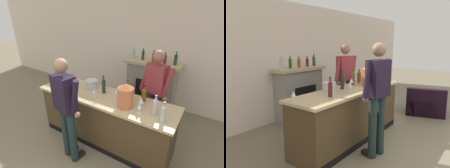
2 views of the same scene
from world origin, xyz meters
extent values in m
cube|color=silver|center=(0.00, 3.66, 1.38)|extent=(12.00, 0.07, 2.75)
cube|color=#493721|center=(-0.23, 1.73, 0.46)|extent=(2.56, 0.66, 0.93)
cube|color=tan|center=(-0.23, 1.73, 0.95)|extent=(2.63, 0.73, 0.04)
cube|color=black|center=(-0.23, 1.39, 0.05)|extent=(2.50, 0.01, 0.10)
cube|color=gray|center=(0.06, 3.41, 0.58)|extent=(1.18, 0.44, 1.17)
cube|color=black|center=(0.06, 3.18, 0.43)|extent=(0.65, 0.02, 0.75)
cube|color=tan|center=(0.06, 3.39, 1.20)|extent=(1.34, 0.52, 0.07)
cylinder|color=#9CBABD|center=(-0.45, 3.39, 1.35)|extent=(0.07, 0.07, 0.23)
cylinder|color=#9CBABD|center=(-0.45, 3.39, 1.50)|extent=(0.03, 0.03, 0.08)
cylinder|color=#14461A|center=(-0.21, 3.39, 1.34)|extent=(0.07, 0.07, 0.21)
cylinder|color=#14461A|center=(-0.21, 3.39, 1.48)|extent=(0.03, 0.03, 0.07)
cylinder|color=brown|center=(0.06, 3.39, 1.34)|extent=(0.08, 0.08, 0.20)
cylinder|color=brown|center=(0.06, 3.39, 1.47)|extent=(0.03, 0.03, 0.07)
cylinder|color=maroon|center=(0.33, 3.39, 1.33)|extent=(0.07, 0.07, 0.19)
cylinder|color=maroon|center=(0.33, 3.39, 1.46)|extent=(0.03, 0.03, 0.06)
cylinder|color=#1A4521|center=(0.56, 3.39, 1.35)|extent=(0.07, 0.07, 0.22)
cylinder|color=#1A4521|center=(0.56, 3.39, 1.50)|extent=(0.03, 0.03, 0.07)
cube|color=black|center=(2.27, 1.07, 0.20)|extent=(1.04, 1.11, 0.40)
cube|color=black|center=(1.97, 0.97, 0.35)|extent=(0.44, 0.93, 0.70)
cube|color=black|center=(2.38, 0.73, 0.27)|extent=(0.83, 0.43, 0.54)
cube|color=black|center=(2.16, 1.41, 0.27)|extent=(0.83, 0.43, 0.54)
cylinder|color=#494042|center=(2.46, 2.92, 0.11)|extent=(0.25, 0.25, 0.23)
cylinder|color=#332319|center=(2.46, 2.92, 0.22)|extent=(0.22, 0.22, 0.02)
cone|color=#479A45|center=(2.54, 2.91, 0.37)|extent=(0.17, 0.29, 0.29)
cone|color=#458748|center=(2.40, 3.05, 0.47)|extent=(0.32, 0.22, 0.46)
cone|color=#49954A|center=(2.39, 2.85, 0.42)|extent=(0.28, 0.26, 0.35)
cylinder|color=#1C2C2C|center=(-0.38, 1.03, 0.49)|extent=(0.13, 0.13, 0.98)
cube|color=black|center=(-0.37, 1.10, 0.04)|extent=(0.14, 0.25, 0.07)
cylinder|color=#1C2C2C|center=(-0.58, 1.07, 0.49)|extent=(0.13, 0.13, 0.98)
cube|color=black|center=(-0.56, 1.14, 0.04)|extent=(0.14, 0.25, 0.07)
cube|color=black|center=(-0.48, 1.05, 1.27)|extent=(0.40, 0.29, 0.57)
cylinder|color=black|center=(-0.25, 1.02, 1.27)|extent=(0.20, 0.08, 0.57)
sphere|color=#856048|center=(-0.25, 1.04, 0.97)|extent=(0.09, 0.09, 0.09)
cylinder|color=black|center=(-0.70, 1.11, 1.27)|extent=(0.20, 0.08, 0.57)
sphere|color=#856048|center=(-0.70, 1.13, 0.97)|extent=(0.09, 0.09, 0.09)
sphere|color=#856048|center=(-0.48, 1.05, 1.70)|extent=(0.21, 0.21, 0.21)
cylinder|color=#393C4B|center=(0.40, 2.38, 0.49)|extent=(0.13, 0.13, 0.98)
cube|color=black|center=(0.38, 2.31, 0.04)|extent=(0.15, 0.26, 0.07)
cylinder|color=#393C4B|center=(0.59, 2.34, 0.49)|extent=(0.13, 0.13, 0.98)
cube|color=black|center=(0.57, 2.27, 0.04)|extent=(0.15, 0.26, 0.07)
cube|color=maroon|center=(0.49, 2.36, 1.25)|extent=(0.40, 0.30, 0.54)
cylinder|color=maroon|center=(0.26, 2.39, 1.24)|extent=(0.20, 0.08, 0.57)
sphere|color=#905E46|center=(0.26, 2.37, 0.94)|extent=(0.09, 0.09, 0.09)
cylinder|color=maroon|center=(0.71, 2.29, 1.24)|extent=(0.20, 0.08, 0.57)
sphere|color=#905E46|center=(0.71, 2.27, 0.94)|extent=(0.09, 0.09, 0.09)
sphere|color=#905E46|center=(0.49, 2.36, 1.67)|extent=(0.21, 0.21, 0.21)
cylinder|color=#BA673D|center=(0.25, 1.63, 1.14)|extent=(0.26, 0.26, 0.33)
cone|color=#BA673D|center=(0.25, 1.63, 1.34)|extent=(0.26, 0.26, 0.08)
cylinder|color=#B29333|center=(0.25, 1.48, 1.04)|extent=(0.02, 0.04, 0.02)
cylinder|color=silver|center=(-0.63, 1.90, 1.05)|extent=(0.22, 0.22, 0.15)
cylinder|color=silver|center=(-0.63, 1.90, 1.13)|extent=(0.24, 0.24, 0.01)
cylinder|color=#1E2F20|center=(-0.31, 1.84, 1.09)|extent=(0.07, 0.07, 0.24)
sphere|color=#1E2F20|center=(-0.31, 1.84, 1.22)|extent=(0.06, 0.06, 0.06)
cylinder|color=#1E2F20|center=(-0.31, 1.84, 1.26)|extent=(0.03, 0.03, 0.09)
cylinder|color=black|center=(-0.31, 1.84, 1.32)|extent=(0.03, 0.03, 0.01)
cylinder|color=brown|center=(0.43, 1.95, 1.07)|extent=(0.08, 0.08, 0.20)
sphere|color=brown|center=(0.43, 1.95, 1.17)|extent=(0.08, 0.08, 0.08)
cylinder|color=brown|center=(0.43, 1.95, 1.21)|extent=(0.03, 0.03, 0.08)
cylinder|color=black|center=(0.43, 1.95, 1.25)|extent=(0.03, 0.03, 0.01)
cylinder|color=#A1BBC2|center=(0.88, 1.54, 1.08)|extent=(0.07, 0.07, 0.22)
sphere|color=#A1BBC2|center=(0.88, 1.54, 1.19)|extent=(0.07, 0.07, 0.07)
cylinder|color=#A1BBC2|center=(0.88, 1.54, 1.24)|extent=(0.03, 0.03, 0.09)
cylinder|color=black|center=(0.88, 1.54, 1.29)|extent=(0.03, 0.03, 0.01)
cylinder|color=#50191E|center=(-0.90, 1.65, 1.08)|extent=(0.07, 0.07, 0.22)
sphere|color=#50191E|center=(-0.90, 1.65, 1.19)|extent=(0.07, 0.07, 0.07)
cylinder|color=#50191E|center=(-0.90, 1.65, 1.23)|extent=(0.03, 0.03, 0.08)
cylinder|color=black|center=(-0.90, 1.65, 1.28)|extent=(0.03, 0.03, 0.01)
cylinder|color=brown|center=(0.14, 1.91, 1.09)|extent=(0.07, 0.07, 0.23)
sphere|color=brown|center=(0.14, 1.91, 1.20)|extent=(0.07, 0.07, 0.07)
cylinder|color=brown|center=(0.14, 1.91, 1.24)|extent=(0.03, 0.03, 0.09)
cylinder|color=black|center=(0.14, 1.91, 1.29)|extent=(0.03, 0.03, 0.01)
cylinder|color=#B3A9B7|center=(0.73, 1.65, 1.08)|extent=(0.08, 0.08, 0.22)
sphere|color=#B3A9B7|center=(0.73, 1.65, 1.20)|extent=(0.07, 0.07, 0.07)
cylinder|color=#B3A9B7|center=(0.73, 1.65, 1.24)|extent=(0.03, 0.03, 0.09)
cylinder|color=black|center=(0.73, 1.65, 1.29)|extent=(0.03, 0.03, 0.01)
cylinder|color=silver|center=(-0.38, 1.63, 0.98)|extent=(0.07, 0.07, 0.01)
cylinder|color=silver|center=(-0.38, 1.63, 1.01)|extent=(0.01, 0.01, 0.07)
cone|color=silver|center=(-0.38, 1.63, 1.09)|extent=(0.08, 0.08, 0.07)
cylinder|color=silver|center=(0.51, 1.58, 0.98)|extent=(0.08, 0.08, 0.01)
cylinder|color=silver|center=(0.51, 1.58, 1.01)|extent=(0.01, 0.01, 0.07)
cone|color=silver|center=(0.51, 1.58, 1.09)|extent=(0.07, 0.07, 0.09)
cylinder|color=silver|center=(-0.03, 1.84, 0.98)|extent=(0.07, 0.07, 0.01)
cylinder|color=silver|center=(-0.03, 1.84, 1.02)|extent=(0.01, 0.01, 0.08)
cone|color=silver|center=(-0.03, 1.84, 1.09)|extent=(0.09, 0.09, 0.07)
cylinder|color=silver|center=(-1.44, 1.89, 0.98)|extent=(0.07, 0.07, 0.01)
cylinder|color=silver|center=(-1.44, 1.89, 1.01)|extent=(0.01, 0.01, 0.07)
cone|color=silver|center=(-1.44, 1.89, 1.08)|extent=(0.07, 0.07, 0.07)
cylinder|color=silver|center=(0.48, 1.73, 0.98)|extent=(0.06, 0.06, 0.01)
cylinder|color=silver|center=(0.48, 1.73, 1.02)|extent=(0.01, 0.01, 0.09)
cone|color=silver|center=(0.48, 1.73, 1.11)|extent=(0.08, 0.08, 0.09)
camera|label=1|loc=(1.35, -0.53, 2.47)|focal=28.00mm
camera|label=2|loc=(-3.46, -0.46, 1.79)|focal=35.00mm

